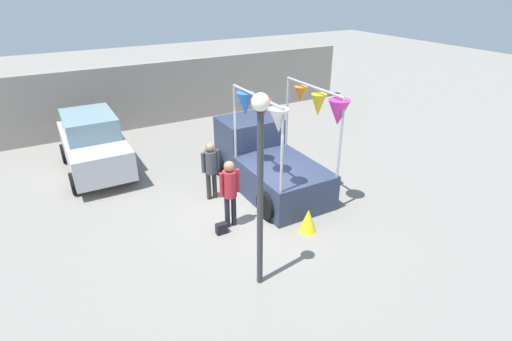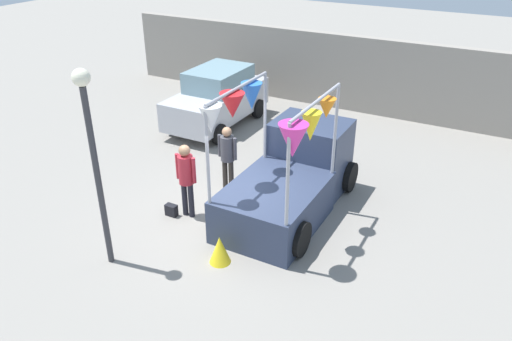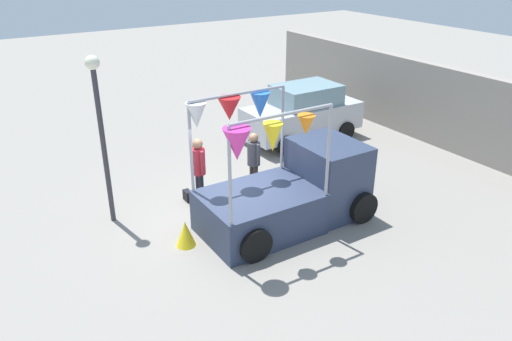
# 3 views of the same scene
# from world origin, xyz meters

# --- Properties ---
(ground_plane) EXTENTS (60.00, 60.00, 0.00)m
(ground_plane) POSITION_xyz_m (0.00, 0.00, 0.00)
(ground_plane) COLOR gray
(vendor_truck) EXTENTS (2.46, 4.14, 3.13)m
(vendor_truck) POSITION_xyz_m (1.03, 1.17, 0.89)
(vendor_truck) COLOR #2D3851
(vendor_truck) RESTS_ON ground
(parked_car) EXTENTS (1.88, 4.00, 1.88)m
(parked_car) POSITION_xyz_m (-3.26, 4.66, 0.94)
(parked_car) COLOR #B7B7BC
(parked_car) RESTS_ON ground
(person_customer) EXTENTS (0.53, 0.34, 1.80)m
(person_customer) POSITION_xyz_m (-0.89, -0.39, 1.10)
(person_customer) COLOR black
(person_customer) RESTS_ON ground
(person_vendor) EXTENTS (0.53, 0.34, 1.69)m
(person_vendor) POSITION_xyz_m (-0.74, 1.14, 1.02)
(person_vendor) COLOR #2D2823
(person_vendor) RESTS_ON ground
(handbag) EXTENTS (0.28, 0.16, 0.28)m
(handbag) POSITION_xyz_m (-1.24, -0.59, 0.14)
(handbag) COLOR black
(handbag) RESTS_ON ground
(street_lamp) EXTENTS (0.32, 0.32, 4.00)m
(street_lamp) POSITION_xyz_m (-1.28, -2.55, 2.60)
(street_lamp) COLOR #333338
(street_lamp) RESTS_ON ground
(brick_boundary_wall) EXTENTS (18.00, 0.36, 2.60)m
(brick_boundary_wall) POSITION_xyz_m (0.00, 8.18, 1.30)
(brick_boundary_wall) COLOR gray
(brick_boundary_wall) RESTS_ON ground
(folded_kite_bundle_sunflower) EXTENTS (0.53, 0.53, 0.60)m
(folded_kite_bundle_sunflower) POSITION_xyz_m (0.69, -1.52, 0.30)
(folded_kite_bundle_sunflower) COLOR yellow
(folded_kite_bundle_sunflower) RESTS_ON ground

